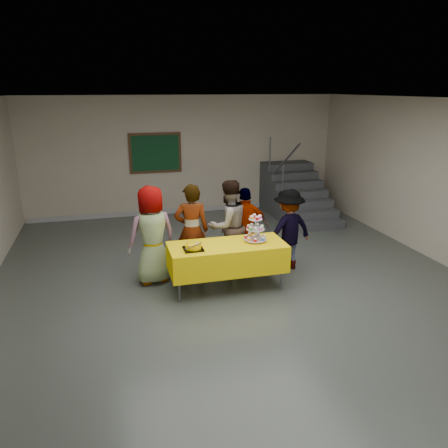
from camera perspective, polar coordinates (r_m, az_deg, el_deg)
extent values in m
plane|color=#4C514C|center=(7.11, 2.34, -9.08)|extent=(10.00, 10.00, 0.00)
cube|color=#B5A992|center=(11.36, -5.16, 8.88)|extent=(8.00, 0.04, 3.00)
cube|color=silver|center=(6.37, 2.68, 15.87)|extent=(8.00, 10.00, 0.04)
cube|color=#999999|center=(11.64, -4.95, 1.84)|extent=(7.90, 0.03, 0.12)
cylinder|color=#595960|center=(6.72, -5.89, -7.36)|extent=(0.04, 0.04, 0.73)
cylinder|color=#595960|center=(7.14, 7.59, -5.87)|extent=(0.04, 0.04, 0.73)
cylinder|color=#595960|center=(7.25, -6.65, -5.49)|extent=(0.04, 0.04, 0.73)
cylinder|color=#595960|center=(7.64, 5.94, -4.22)|extent=(0.04, 0.04, 0.73)
cube|color=#595960|center=(7.00, 0.42, -2.89)|extent=(1.80, 0.70, 0.02)
cube|color=yellow|center=(7.07, 0.42, -4.34)|extent=(1.88, 0.78, 0.44)
cylinder|color=silver|center=(7.16, 4.08, -2.16)|extent=(0.18, 0.18, 0.01)
cylinder|color=silver|center=(7.10, 4.12, -0.60)|extent=(0.02, 0.02, 0.42)
cylinder|color=silver|center=(7.16, 4.09, -1.97)|extent=(0.38, 0.38, 0.01)
cylinder|color=silver|center=(7.10, 4.12, -0.68)|extent=(0.30, 0.30, 0.01)
cylinder|color=silver|center=(7.05, 4.15, 0.64)|extent=(0.22, 0.22, 0.01)
cube|color=black|center=(6.79, -4.04, -3.26)|extent=(0.30, 0.30, 0.02)
cylinder|color=#FFCC00|center=(6.77, -4.05, -2.91)|extent=(0.25, 0.25, 0.07)
ellipsoid|color=#FFCC00|center=(6.76, -4.06, -2.64)|extent=(0.25, 0.25, 0.05)
ellipsoid|color=white|center=(6.73, -3.63, -2.57)|extent=(0.08, 0.08, 0.02)
cube|color=silver|center=(6.63, -4.01, -2.89)|extent=(0.30, 0.16, 0.04)
imported|color=slate|center=(7.33, -9.38, -1.43)|extent=(0.92, 0.72, 1.66)
imported|color=slate|center=(7.53, -4.24, -0.84)|extent=(0.65, 0.48, 1.64)
imported|color=slate|center=(7.76, 0.58, -0.21)|extent=(0.95, 0.83, 1.64)
imported|color=slate|center=(7.87, 2.82, -0.56)|extent=(0.89, 0.41, 1.49)
imported|color=slate|center=(7.88, 8.39, -0.75)|extent=(1.05, 0.74, 1.48)
cube|color=#424447|center=(10.42, 12.08, -0.18)|extent=(1.30, 0.30, 0.18)
cube|color=#424447|center=(10.65, 11.39, 0.75)|extent=(1.30, 0.30, 0.36)
cube|color=#424447|center=(10.89, 10.73, 1.65)|extent=(1.30, 0.30, 0.54)
cube|color=#424447|center=(11.12, 10.10, 2.50)|extent=(1.30, 0.30, 0.72)
cube|color=#424447|center=(11.36, 9.49, 3.32)|extent=(1.30, 0.30, 0.90)
cube|color=#424447|center=(11.61, 8.91, 4.10)|extent=(1.30, 0.30, 1.08)
cube|color=#424447|center=(11.86, 8.35, 4.85)|extent=(1.30, 0.30, 1.26)
cube|color=#424447|center=(12.13, 7.79, 5.16)|extent=(1.30, 0.30, 1.26)
cylinder|color=#595960|center=(10.02, 9.28, 1.43)|extent=(0.04, 0.04, 0.90)
cylinder|color=#595960|center=(10.61, 7.66, 5.39)|extent=(0.04, 0.04, 0.90)
cylinder|color=#595960|center=(11.33, 6.02, 8.99)|extent=(0.04, 0.04, 0.90)
cylinder|color=#595960|center=(10.57, 7.66, 7.83)|extent=(0.04, 1.85, 1.20)
cube|color=#472B16|center=(11.21, -8.95, 9.15)|extent=(1.30, 0.04, 1.00)
cube|color=#143F21|center=(11.19, -8.94, 9.13)|extent=(1.18, 0.02, 0.88)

